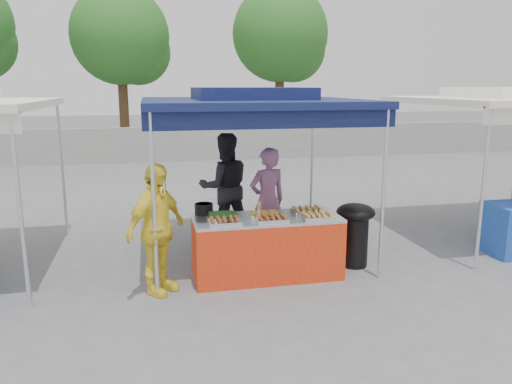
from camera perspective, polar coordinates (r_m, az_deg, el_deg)
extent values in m
plane|color=slate|center=(7.14, 1.03, -9.26)|extent=(80.00, 80.00, 0.00)
cube|color=gray|center=(17.65, -7.20, 5.49)|extent=(40.00, 0.25, 1.20)
cylinder|color=silver|center=(6.15, -11.58, -1.81)|extent=(0.05, 0.05, 2.30)
cylinder|color=silver|center=(6.85, 14.35, -0.51)|extent=(0.05, 0.05, 2.30)
cylinder|color=silver|center=(9.09, -11.88, 2.65)|extent=(0.05, 0.05, 2.30)
cylinder|color=silver|center=(9.58, 6.38, 3.31)|extent=(0.05, 0.05, 2.30)
cube|color=#121B49|center=(7.63, -0.65, 10.21)|extent=(3.20, 3.20, 0.10)
cube|color=#121B49|center=(7.63, -0.65, 11.19)|extent=(1.65, 1.65, 0.18)
cube|color=#121B49|center=(6.18, 2.18, 8.37)|extent=(3.20, 0.04, 0.25)
cylinder|color=silver|center=(6.32, -25.31, -2.36)|extent=(0.05, 0.05, 2.30)
cylinder|color=silver|center=(9.21, -21.25, 2.20)|extent=(0.05, 0.05, 2.30)
cylinder|color=silver|center=(7.64, 24.48, 0.04)|extent=(0.05, 0.05, 2.30)
cylinder|color=silver|center=(10.16, 14.45, 3.50)|extent=(0.05, 0.05, 2.30)
cube|color=white|center=(9.61, 27.06, 9.30)|extent=(3.20, 3.20, 0.10)
cube|color=white|center=(9.60, 27.14, 10.07)|extent=(1.65, 1.65, 0.18)
cylinder|color=#49311C|center=(19.90, -14.90, 9.91)|extent=(0.36, 0.36, 3.96)
sphere|color=#2B6923|center=(19.97, -15.29, 16.88)|extent=(3.62, 3.62, 3.62)
sphere|color=#2B6923|center=(20.11, -13.40, 15.32)|extent=(2.49, 2.49, 2.49)
cylinder|color=#49311C|center=(20.53, 2.70, 10.58)|extent=(0.36, 0.36, 4.12)
sphere|color=#2B6923|center=(20.62, 2.77, 17.63)|extent=(3.77, 3.77, 3.77)
sphere|color=#2B6923|center=(20.92, 4.26, 15.91)|extent=(2.59, 2.59, 2.59)
cube|color=red|center=(6.91, 1.24, -6.43)|extent=(2.00, 0.80, 0.81)
cube|color=silver|center=(6.79, 1.25, -3.03)|extent=(2.00, 0.80, 0.04)
cube|color=white|center=(6.44, -3.58, -3.46)|extent=(0.42, 0.30, 0.05)
cube|color=brown|center=(6.43, -3.58, -3.14)|extent=(0.35, 0.25, 0.02)
cube|color=white|center=(6.56, 1.76, -3.17)|extent=(0.42, 0.30, 0.05)
cube|color=brown|center=(6.55, 1.76, -2.86)|extent=(0.35, 0.25, 0.02)
cube|color=white|center=(6.73, 7.01, -2.86)|extent=(0.42, 0.30, 0.05)
cube|color=#C59043|center=(6.72, 7.02, -2.55)|extent=(0.35, 0.25, 0.02)
cube|color=white|center=(6.73, -3.83, -2.80)|extent=(0.42, 0.30, 0.05)
cube|color=#296221|center=(6.72, -3.83, -2.50)|extent=(0.35, 0.25, 0.02)
cube|color=white|center=(6.82, 0.94, -2.56)|extent=(0.42, 0.30, 0.05)
cube|color=yellow|center=(6.81, 0.95, -2.26)|extent=(0.35, 0.25, 0.02)
cube|color=white|center=(7.02, 5.89, -2.20)|extent=(0.42, 0.30, 0.05)
cube|color=#C59043|center=(7.01, 5.89, -1.91)|extent=(0.35, 0.25, 0.02)
cylinder|color=black|center=(6.95, -5.98, -1.92)|extent=(0.25, 0.25, 0.15)
cylinder|color=silver|center=(6.54, 0.33, -3.04)|extent=(0.07, 0.07, 0.09)
cylinder|color=black|center=(7.46, 11.19, -5.50)|extent=(0.39, 0.39, 0.75)
ellipsoid|color=black|center=(7.34, 11.33, -2.23)|extent=(0.56, 0.56, 0.25)
cube|color=#1636B7|center=(7.49, -2.49, -7.08)|extent=(0.47, 0.33, 0.28)
cube|color=#1636B7|center=(7.65, 2.36, -6.71)|extent=(0.46, 0.32, 0.27)
cube|color=#1636B7|center=(7.56, 2.38, -4.76)|extent=(0.45, 0.32, 0.27)
imported|color=#9B628C|center=(7.76, 1.32, -1.03)|extent=(0.69, 0.54, 1.68)
imported|color=black|center=(8.46, -3.57, 0.58)|extent=(0.93, 0.75, 1.83)
imported|color=yellow|center=(6.37, -11.31, -4.22)|extent=(0.97, 1.00, 1.68)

